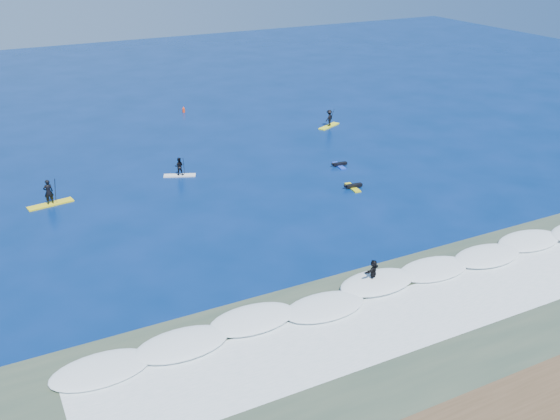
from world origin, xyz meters
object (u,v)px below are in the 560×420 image
wave_surfer (373,272)px  prone_paddler_near (353,186)px  sup_paddler_left (49,196)px  prone_paddler_far (339,165)px  marker_buoy (184,110)px  sup_paddler_right (329,119)px  sup_paddler_center (179,168)px

wave_surfer → prone_paddler_near: bearing=39.4°
prone_paddler_near → sup_paddler_left: bearing=77.9°
prone_paddler_far → marker_buoy: 23.13m
sup_paddler_right → prone_paddler_far: bearing=-143.0°
wave_surfer → sup_paddler_right: bearing=41.6°
sup_paddler_right → prone_paddler_near: 16.50m
sup_paddler_left → wave_surfer: bearing=-62.3°
prone_paddler_near → sup_paddler_center: bearing=59.4°
sup_paddler_right → prone_paddler_near: sup_paddler_right is taller
sup_paddler_right → marker_buoy: 16.66m
sup_paddler_left → sup_paddler_right: bearing=5.9°
sup_paddler_right → prone_paddler_far: (-5.21, -10.29, -0.67)m
sup_paddler_center → sup_paddler_right: bearing=41.8°
sup_paddler_center → prone_paddler_far: sup_paddler_center is taller
marker_buoy → sup_paddler_left: bearing=-131.6°
sup_paddler_left → wave_surfer: (14.91, -20.37, 0.10)m
sup_paddler_center → wave_surfer: (4.40, -21.56, 0.14)m
sup_paddler_center → sup_paddler_right: size_ratio=0.91×
sup_paddler_right → prone_paddler_far: sup_paddler_right is taller
sup_paddler_left → prone_paddler_near: bearing=-27.6°
sup_paddler_left → sup_paddler_right: (28.78, 7.40, 0.07)m
marker_buoy → prone_paddler_near: bearing=-80.0°
wave_surfer → marker_buoy: 39.76m
prone_paddler_far → marker_buoy: size_ratio=2.65×
sup_paddler_center → prone_paddler_near: 14.40m
sup_paddler_center → wave_surfer: 22.00m
sup_paddler_right → wave_surfer: bearing=-142.7°
sup_paddler_left → marker_buoy: 25.85m
prone_paddler_far → marker_buoy: marker_buoy is taller
prone_paddler_near → marker_buoy: 27.33m
sup_paddler_center → marker_buoy: bearing=92.9°
sup_paddler_left → prone_paddler_near: (21.91, -7.59, -0.59)m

